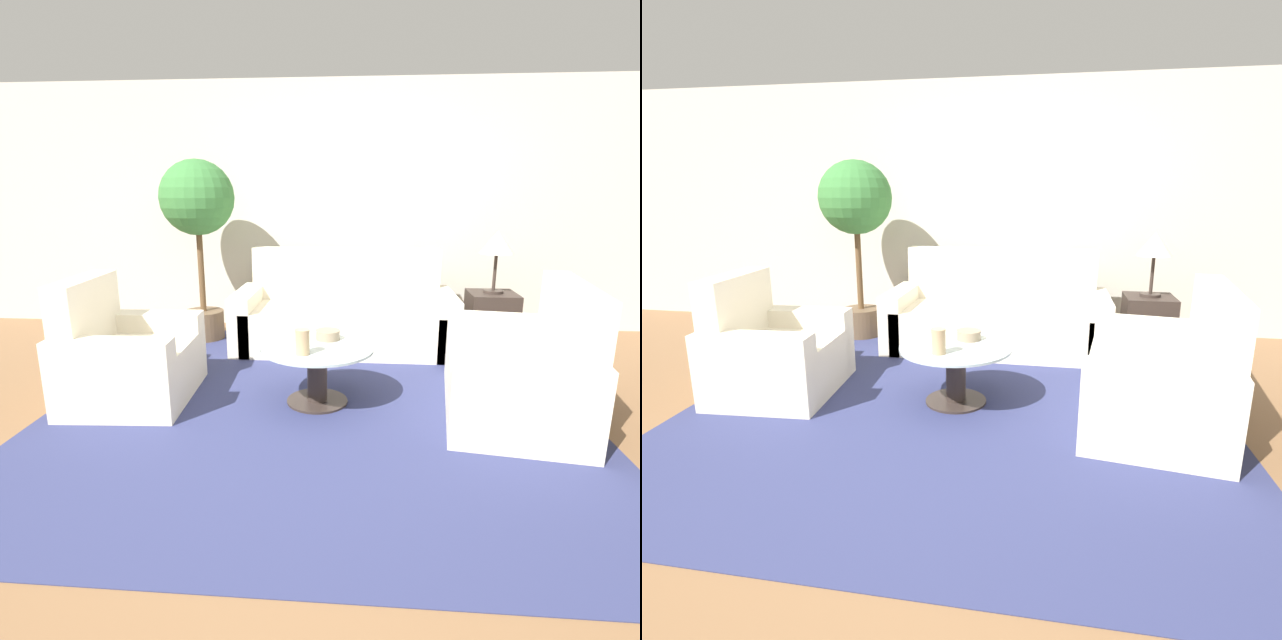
% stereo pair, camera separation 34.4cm
% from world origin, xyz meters
% --- Properties ---
extents(ground_plane, '(14.00, 14.00, 0.00)m').
position_xyz_m(ground_plane, '(0.00, 0.00, 0.00)').
color(ground_plane, brown).
extents(wall_back, '(10.00, 0.06, 2.60)m').
position_xyz_m(wall_back, '(0.00, 2.82, 1.30)').
color(wall_back, beige).
rests_on(wall_back, ground_plane).
extents(rug, '(3.68, 3.62, 0.01)m').
position_xyz_m(rug, '(0.08, 0.64, 0.00)').
color(rug, navy).
rests_on(rug, ground_plane).
extents(sofa_main, '(2.06, 0.88, 0.93)m').
position_xyz_m(sofa_main, '(0.23, 2.05, 0.29)').
color(sofa_main, beige).
rests_on(sofa_main, ground_plane).
extents(armchair, '(0.87, 0.99, 0.89)m').
position_xyz_m(armchair, '(-1.33, 0.63, 0.28)').
color(armchair, beige).
rests_on(armchair, ground_plane).
extents(loveseat, '(1.02, 1.42, 0.91)m').
position_xyz_m(loveseat, '(1.49, 0.59, 0.28)').
color(loveseat, beige).
rests_on(loveseat, ground_plane).
extents(coffee_table, '(0.80, 0.80, 0.42)m').
position_xyz_m(coffee_table, '(0.08, 0.64, 0.27)').
color(coffee_table, '#332823').
rests_on(coffee_table, ground_plane).
extents(side_table, '(0.43, 0.43, 0.57)m').
position_xyz_m(side_table, '(1.60, 1.96, 0.28)').
color(side_table, '#332823').
rests_on(side_table, ground_plane).
extents(table_lamp, '(0.30, 0.30, 0.57)m').
position_xyz_m(table_lamp, '(1.60, 1.96, 1.01)').
color(table_lamp, '#332823').
rests_on(table_lamp, side_table).
extents(potted_plant, '(0.72, 0.72, 1.78)m').
position_xyz_m(potted_plant, '(-1.22, 2.17, 1.27)').
color(potted_plant, brown).
rests_on(potted_plant, ground_plane).
extents(vase, '(0.10, 0.10, 0.17)m').
position_xyz_m(vase, '(-0.00, 0.46, 0.51)').
color(vase, tan).
rests_on(vase, coffee_table).
extents(bowl, '(0.18, 0.18, 0.07)m').
position_xyz_m(bowl, '(0.15, 0.82, 0.46)').
color(bowl, gray).
rests_on(bowl, coffee_table).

